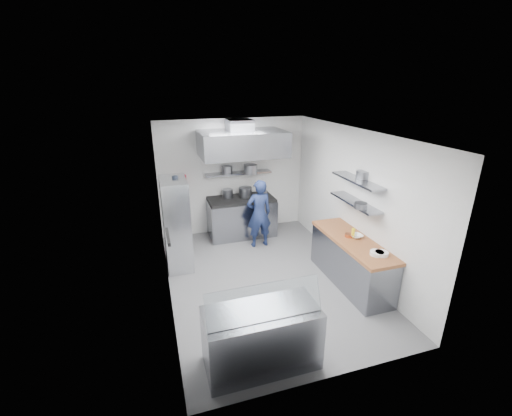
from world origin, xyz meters
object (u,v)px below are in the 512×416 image
object	(u,v)px
gas_range	(242,218)
display_case	(261,338)
wire_rack	(176,224)
chef	(259,214)

from	to	relation	value
gas_range	display_case	size ratio (longest dim) A/B	1.07
display_case	wire_rack	bearing A→B (deg)	104.49
gas_range	chef	size ratio (longest dim) A/B	1.01
gas_range	chef	distance (m)	0.80
gas_range	wire_rack	size ratio (longest dim) A/B	0.86
chef	wire_rack	distance (m)	1.90
gas_range	wire_rack	world-z (taller)	wire_rack
chef	display_case	bearing A→B (deg)	71.11
wire_rack	display_case	size ratio (longest dim) A/B	1.23
chef	display_case	distance (m)	3.59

